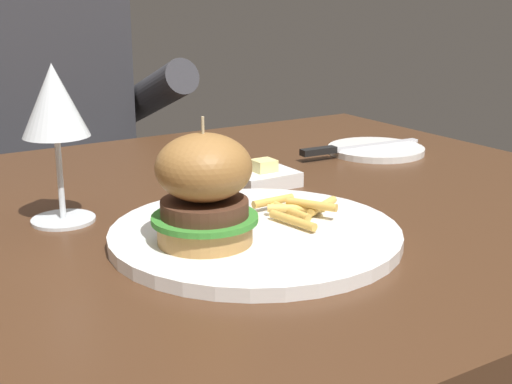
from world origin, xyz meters
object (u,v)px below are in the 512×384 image
object	(u,v)px
wine_glass	(54,106)
bread_plate	(376,150)
main_plate	(255,235)
diner_person	(41,203)
burger_sandwich	(204,189)
butter_dish	(264,177)
table_knife	(350,148)

from	to	relation	value
wine_glass	bread_plate	bearing A→B (deg)	7.72
main_plate	diner_person	bearing A→B (deg)	90.14
main_plate	burger_sandwich	xyz separation A→B (m)	(-0.06, -0.01, 0.06)
wine_glass	bread_plate	size ratio (longest dim) A/B	1.16
bread_plate	butter_dish	size ratio (longest dim) A/B	1.86
main_plate	table_knife	distance (m)	0.42
bread_plate	main_plate	bearing A→B (deg)	-147.48
burger_sandwich	diner_person	size ratio (longest dim) A/B	0.11
burger_sandwich	butter_dish	xyz separation A→B (m)	(0.19, 0.19, -0.06)
wine_glass	butter_dish	xyz separation A→B (m)	(0.28, 0.00, -0.12)
main_plate	burger_sandwich	bearing A→B (deg)	-173.37
table_knife	diner_person	size ratio (longest dim) A/B	0.19
table_knife	diner_person	distance (m)	0.70
wine_glass	burger_sandwich	bearing A→B (deg)	-64.08
bread_plate	diner_person	world-z (taller)	diner_person
wine_glass	butter_dish	world-z (taller)	wine_glass
table_knife	diner_person	xyz separation A→B (m)	(-0.34, 0.59, -0.19)
main_plate	butter_dish	bearing A→B (deg)	54.73
table_knife	butter_dish	distance (m)	0.22
diner_person	bread_plate	bearing A→B (deg)	-56.67
wine_glass	table_knife	world-z (taller)	wine_glass
main_plate	diner_person	size ratio (longest dim) A/B	0.26
wine_glass	table_knife	xyz separation A→B (m)	(0.49, 0.08, -0.12)
butter_dish	main_plate	bearing A→B (deg)	-125.27
burger_sandwich	table_knife	world-z (taller)	burger_sandwich
main_plate	butter_dish	size ratio (longest dim) A/B	3.71
main_plate	wine_glass	bearing A→B (deg)	131.18
burger_sandwich	bread_plate	size ratio (longest dim) A/B	0.82
burger_sandwich	wine_glass	size ratio (longest dim) A/B	0.70
diner_person	table_knife	bearing A→B (deg)	-60.10
main_plate	bread_plate	distance (m)	0.46
main_plate	butter_dish	distance (m)	0.22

